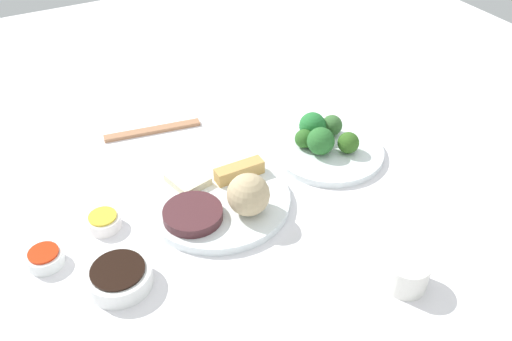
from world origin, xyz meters
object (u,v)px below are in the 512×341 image
(sauce_ramekin_hot_mustard, at_px, (104,222))
(chopsticks_pair, at_px, (153,130))
(broccoli_plate, at_px, (328,151))
(main_plate, at_px, (218,200))
(soy_sauce_bowl, at_px, (119,277))
(teacup, at_px, (407,273))
(sauce_ramekin_sweet_and_sour, at_px, (45,259))

(sauce_ramekin_hot_mustard, xyz_separation_m, chopsticks_pair, (-0.17, -0.24, -0.01))
(chopsticks_pair, bearing_deg, broccoli_plate, 139.95)
(broccoli_plate, distance_m, chopsticks_pair, 0.38)
(sauce_ramekin_hot_mustard, bearing_deg, main_plate, 169.88)
(soy_sauce_bowl, xyz_separation_m, teacup, (-0.39, 0.21, 0.01))
(broccoli_plate, distance_m, sauce_ramekin_sweet_and_sour, 0.57)
(main_plate, distance_m, teacup, 0.35)
(sauce_ramekin_sweet_and_sour, distance_m, chopsticks_pair, 0.39)
(broccoli_plate, height_order, teacup, teacup)
(main_plate, xyz_separation_m, sauce_ramekin_hot_mustard, (0.20, -0.04, 0.00))
(broccoli_plate, relative_size, sauce_ramekin_hot_mustard, 3.84)
(main_plate, height_order, teacup, teacup)
(soy_sauce_bowl, height_order, sauce_ramekin_sweet_and_sour, soy_sauce_bowl)
(soy_sauce_bowl, relative_size, chopsticks_pair, 0.49)
(main_plate, bearing_deg, chopsticks_pair, -84.47)
(sauce_ramekin_hot_mustard, xyz_separation_m, sauce_ramekin_sweet_and_sour, (0.11, 0.04, 0.00))
(broccoli_plate, bearing_deg, sauce_ramekin_sweet_and_sour, 3.60)
(sauce_ramekin_sweet_and_sour, height_order, teacup, teacup)
(soy_sauce_bowl, bearing_deg, sauce_ramekin_hot_mustard, -95.50)
(main_plate, distance_m, sauce_ramekin_hot_mustard, 0.20)
(main_plate, distance_m, sauce_ramekin_sweet_and_sour, 0.30)
(broccoli_plate, height_order, sauce_ramekin_sweet_and_sour, sauce_ramekin_sweet_and_sour)
(broccoli_plate, bearing_deg, soy_sauce_bowl, 15.63)
(main_plate, bearing_deg, sauce_ramekin_hot_mustard, -10.12)
(soy_sauce_bowl, distance_m, sauce_ramekin_sweet_and_sour, 0.13)
(soy_sauce_bowl, relative_size, sauce_ramekin_hot_mustard, 1.74)
(soy_sauce_bowl, bearing_deg, sauce_ramekin_sweet_and_sour, -46.31)
(teacup, relative_size, chopsticks_pair, 0.33)
(main_plate, height_order, sauce_ramekin_sweet_and_sour, sauce_ramekin_sweet_and_sour)
(broccoli_plate, relative_size, soy_sauce_bowl, 2.21)
(main_plate, bearing_deg, teacup, 119.63)
(teacup, bearing_deg, main_plate, -60.37)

